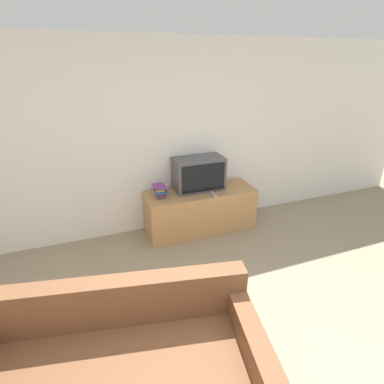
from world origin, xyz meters
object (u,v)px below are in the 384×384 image
Objects in this scene: tv_stand at (200,210)px; book_stack at (160,191)px; remote_on_stand at (214,194)px; television at (199,174)px; couch at (117,377)px.

tv_stand is 0.71m from book_stack.
book_stack is 1.53× the size of remote_on_stand.
television is at bearing 112.58° from remote_on_stand.
book_stack reaches higher than remote_on_stand.
couch reaches higher than remote_on_stand.
tv_stand is at bearing 121.47° from remote_on_stand.
book_stack is at bearing 78.44° from couch.
television is 0.61m from book_stack.
television is 0.37m from remote_on_stand.
remote_on_stand is at bearing -16.06° from book_stack.
television is 2.97× the size of book_stack.
television is 4.55× the size of remote_on_stand.
tv_stand is at bearing 66.21° from couch.
remote_on_stand is (0.12, -0.19, 0.32)m from tv_stand.
couch reaches higher than tv_stand.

